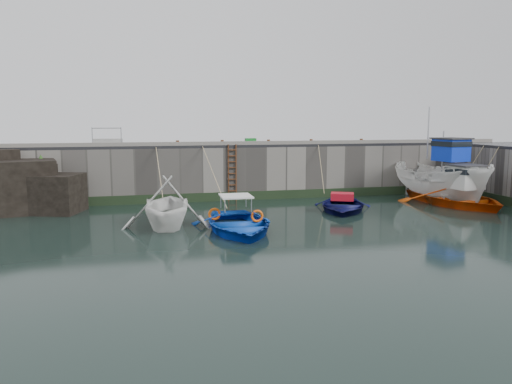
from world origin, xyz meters
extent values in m
plane|color=black|center=(0.00, 0.00, 0.00)|extent=(120.00, 120.00, 0.00)
cube|color=slate|center=(0.00, 12.50, 1.50)|extent=(30.00, 5.00, 3.00)
cube|color=black|center=(0.00, 12.50, 3.08)|extent=(30.00, 5.00, 0.16)
cube|color=slate|center=(0.00, 10.15, 3.26)|extent=(30.00, 0.30, 0.20)
cube|color=black|center=(0.00, 9.96, 0.25)|extent=(30.00, 0.08, 0.50)
cube|color=black|center=(-13.00, 9.00, 1.30)|extent=(4.05, 3.66, 2.60)
cube|color=black|center=(-11.20, 8.40, 0.95)|extent=(2.96, 2.83, 1.90)
cube|color=black|center=(-12.20, 9.60, 1.15)|extent=(2.01, 1.83, 2.30)
cone|color=#2D591E|center=(-12.60, 8.80, 2.18)|extent=(0.44, 0.44, 0.45)
cone|color=#2D591E|center=(-13.40, 9.30, 2.88)|extent=(0.44, 0.44, 0.45)
cone|color=#2D591E|center=(-11.50, 8.20, 1.68)|extent=(0.44, 0.44, 0.45)
cone|color=#2D591E|center=(-12.00, 9.80, 2.58)|extent=(0.44, 0.44, 0.45)
cylinder|color=#3F1E0F|center=(-2.22, 9.92, 1.60)|extent=(0.07, 0.07, 3.20)
cylinder|color=#3F1E0F|center=(-1.78, 9.92, 1.60)|extent=(0.07, 0.07, 3.20)
cube|color=#3F1E0F|center=(-2.00, 9.90, 0.25)|extent=(0.44, 0.06, 0.05)
cube|color=#3F1E0F|center=(-2.00, 9.90, 0.58)|extent=(0.44, 0.06, 0.05)
cube|color=#3F1E0F|center=(-2.00, 9.90, 0.91)|extent=(0.44, 0.06, 0.05)
cube|color=#3F1E0F|center=(-2.00, 9.90, 1.24)|extent=(0.44, 0.06, 0.05)
cube|color=#3F1E0F|center=(-2.00, 9.90, 1.57)|extent=(0.44, 0.06, 0.05)
cube|color=#3F1E0F|center=(-2.00, 9.90, 1.90)|extent=(0.44, 0.06, 0.05)
cube|color=#3F1E0F|center=(-2.00, 9.90, 2.23)|extent=(0.44, 0.06, 0.05)
cube|color=#3F1E0F|center=(-2.00, 9.90, 2.56)|extent=(0.44, 0.06, 0.05)
cube|color=#3F1E0F|center=(-2.00, 9.90, 2.89)|extent=(0.44, 0.06, 0.05)
imported|color=white|center=(-6.04, 3.79, 0.00)|extent=(4.65, 5.21, 2.49)
imported|color=#0B3EB2|center=(-3.26, 2.21, 0.00)|extent=(3.96, 5.43, 1.10)
imported|color=#0A0C41|center=(2.86, 5.65, 0.00)|extent=(4.85, 5.52, 0.95)
imported|color=white|center=(9.50, 7.15, 0.98)|extent=(3.82, 7.24, 2.66)
cube|color=#0D2EC8|center=(9.61, 6.56, 2.91)|extent=(1.65, 1.73, 1.20)
cube|color=black|center=(9.61, 6.56, 3.26)|extent=(1.72, 1.80, 0.28)
cube|color=#262628|center=(9.61, 6.56, 3.55)|extent=(1.89, 1.97, 0.08)
cylinder|color=#A5A8AD|center=(9.28, 8.33, 3.81)|extent=(0.08, 0.08, 3.00)
imported|color=#DD4D0B|center=(9.50, 5.76, 0.30)|extent=(5.22, 6.80, 1.31)
cube|color=silver|center=(9.57, 5.16, 1.56)|extent=(1.56, 1.65, 1.20)
cube|color=black|center=(9.57, 5.16, 1.91)|extent=(1.63, 1.72, 0.28)
cube|color=#262628|center=(9.57, 5.16, 2.20)|extent=(1.79, 1.87, 0.08)
cylinder|color=#A5A8AD|center=(9.36, 6.95, 2.46)|extent=(0.08, 0.08, 3.00)
cube|color=#167D26|center=(-0.47, 11.95, 3.31)|extent=(0.64, 0.42, 0.30)
cylinder|color=#A5A8AD|center=(-9.50, 10.60, 3.66)|extent=(0.05, 0.05, 1.00)
cylinder|color=#A5A8AD|center=(-8.00, 10.60, 3.66)|extent=(0.05, 0.05, 1.00)
cylinder|color=#A5A8AD|center=(-8.75, 10.60, 4.12)|extent=(1.50, 0.05, 0.05)
cube|color=gray|center=(-8.75, 11.10, 3.25)|extent=(1.60, 0.35, 0.18)
cube|color=gray|center=(-8.75, 11.45, 3.43)|extent=(1.60, 0.35, 0.18)
cylinder|color=#3F1E0F|center=(-5.00, 10.25, 3.30)|extent=(0.18, 0.18, 0.28)
cylinder|color=#3F1E0F|center=(-2.50, 10.25, 3.30)|extent=(0.18, 0.18, 0.28)
cylinder|color=#3F1E0F|center=(0.20, 10.25, 3.30)|extent=(0.18, 0.18, 0.28)
cylinder|color=#3F1E0F|center=(2.80, 10.25, 3.30)|extent=(0.18, 0.18, 0.28)
cylinder|color=#3F1E0F|center=(6.00, 10.25, 3.30)|extent=(0.18, 0.18, 0.28)
camera|label=1|loc=(-7.29, -17.59, 4.52)|focal=35.00mm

